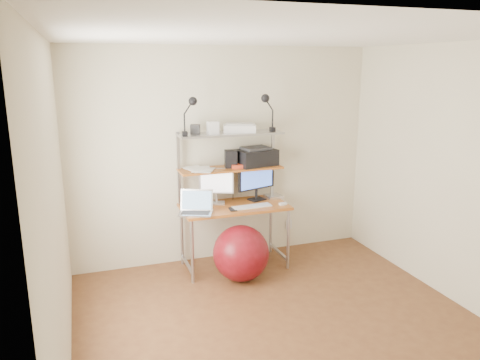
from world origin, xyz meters
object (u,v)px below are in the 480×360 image
(laptop, at_px, (196,208))
(exercise_ball, at_px, (241,253))
(monitor_black, at_px, (256,179))
(monitor_silver, at_px, (216,183))
(printer, at_px, (256,157))

(laptop, bearing_deg, exercise_ball, -5.71)
(exercise_ball, bearing_deg, monitor_black, 53.58)
(monitor_silver, bearing_deg, laptop, -121.30)
(monitor_black, bearing_deg, exercise_ball, -143.74)
(monitor_silver, relative_size, monitor_black, 0.87)
(monitor_silver, relative_size, laptop, 1.03)
(printer, bearing_deg, laptop, -171.78)
(monitor_silver, bearing_deg, printer, 18.42)
(laptop, bearing_deg, printer, 42.25)
(printer, bearing_deg, monitor_black, -87.16)
(printer, bearing_deg, exercise_ball, -136.33)
(monitor_silver, relative_size, printer, 0.87)
(monitor_black, distance_m, exercise_ball, 0.92)
(monitor_silver, xyz_separation_m, printer, (0.48, 0.01, 0.28))
(monitor_black, distance_m, laptop, 0.86)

